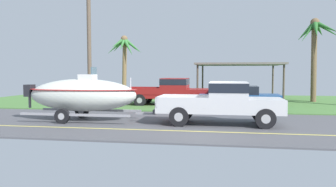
{
  "coord_description": "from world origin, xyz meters",
  "views": [
    {
      "loc": [
        0.97,
        -14.23,
        2.23
      ],
      "look_at": [
        -1.66,
        1.08,
        1.22
      ],
      "focal_mm": 35.83,
      "sensor_mm": 36.0,
      "label": 1
    }
  ],
  "objects_px": {
    "boat_on_trailer": "(82,95)",
    "palm_tree_near_left": "(315,39)",
    "parked_sedan_near": "(238,98)",
    "palm_tree_mid": "(125,51)",
    "utility_pole": "(89,38)",
    "pickup_truck_towing": "(227,101)",
    "carport_awning": "(238,65)",
    "parked_pickup_background": "(174,90)"
  },
  "relations": [
    {
      "from": "pickup_truck_towing",
      "to": "boat_on_trailer",
      "type": "distance_m",
      "value": 6.54
    },
    {
      "from": "palm_tree_mid",
      "to": "utility_pole",
      "type": "relative_size",
      "value": 0.65
    },
    {
      "from": "parked_pickup_background",
      "to": "parked_sedan_near",
      "type": "height_order",
      "value": "parked_pickup_background"
    },
    {
      "from": "boat_on_trailer",
      "to": "palm_tree_mid",
      "type": "relative_size",
      "value": 1.17
    },
    {
      "from": "pickup_truck_towing",
      "to": "palm_tree_near_left",
      "type": "distance_m",
      "value": 13.51
    },
    {
      "from": "boat_on_trailer",
      "to": "carport_awning",
      "type": "height_order",
      "value": "carport_awning"
    },
    {
      "from": "palm_tree_mid",
      "to": "pickup_truck_towing",
      "type": "bearing_deg",
      "value": -57.0
    },
    {
      "from": "parked_sedan_near",
      "to": "parked_pickup_background",
      "type": "bearing_deg",
      "value": 165.26
    },
    {
      "from": "parked_pickup_background",
      "to": "utility_pole",
      "type": "xyz_separation_m",
      "value": [
        -4.71,
        -2.79,
        3.21
      ]
    },
    {
      "from": "palm_tree_near_left",
      "to": "parked_sedan_near",
      "type": "bearing_deg",
      "value": -137.29
    },
    {
      "from": "palm_tree_near_left",
      "to": "utility_pole",
      "type": "distance_m",
      "value": 15.9
    },
    {
      "from": "carport_awning",
      "to": "palm_tree_mid",
      "type": "bearing_deg",
      "value": 175.3
    },
    {
      "from": "utility_pole",
      "to": "palm_tree_mid",
      "type": "bearing_deg",
      "value": 93.01
    },
    {
      "from": "parked_sedan_near",
      "to": "palm_tree_near_left",
      "type": "relative_size",
      "value": 0.78
    },
    {
      "from": "parked_sedan_near",
      "to": "utility_pole",
      "type": "height_order",
      "value": "utility_pole"
    },
    {
      "from": "boat_on_trailer",
      "to": "palm_tree_near_left",
      "type": "bearing_deg",
      "value": 41.83
    },
    {
      "from": "boat_on_trailer",
      "to": "parked_pickup_background",
      "type": "bearing_deg",
      "value": 66.83
    },
    {
      "from": "boat_on_trailer",
      "to": "palm_tree_near_left",
      "type": "xyz_separation_m",
      "value": [
        12.77,
        11.43,
        3.44
      ]
    },
    {
      "from": "pickup_truck_towing",
      "to": "boat_on_trailer",
      "type": "bearing_deg",
      "value": 180.0
    },
    {
      "from": "boat_on_trailer",
      "to": "palm_tree_near_left",
      "type": "relative_size",
      "value": 1.02
    },
    {
      "from": "parked_sedan_near",
      "to": "boat_on_trailer",
      "type": "bearing_deg",
      "value": -138.87
    },
    {
      "from": "palm_tree_near_left",
      "to": "palm_tree_mid",
      "type": "xyz_separation_m",
      "value": [
        -14.78,
        1.74,
        -0.64
      ]
    },
    {
      "from": "boat_on_trailer",
      "to": "parked_sedan_near",
      "type": "relative_size",
      "value": 1.31
    },
    {
      "from": "boat_on_trailer",
      "to": "carport_awning",
      "type": "distance_m",
      "value": 14.54
    },
    {
      "from": "parked_pickup_background",
      "to": "utility_pole",
      "type": "bearing_deg",
      "value": -149.39
    },
    {
      "from": "pickup_truck_towing",
      "to": "carport_awning",
      "type": "xyz_separation_m",
      "value": [
        0.9,
        12.39,
        1.75
      ]
    },
    {
      "from": "palm_tree_near_left",
      "to": "carport_awning",
      "type": "bearing_deg",
      "value": 169.82
    },
    {
      "from": "parked_sedan_near",
      "to": "utility_pole",
      "type": "distance_m",
      "value": 9.61
    },
    {
      "from": "parked_sedan_near",
      "to": "carport_awning",
      "type": "relative_size",
      "value": 0.74
    },
    {
      "from": "pickup_truck_towing",
      "to": "boat_on_trailer",
      "type": "relative_size",
      "value": 0.87
    },
    {
      "from": "palm_tree_mid",
      "to": "palm_tree_near_left",
      "type": "bearing_deg",
      "value": -6.7
    },
    {
      "from": "pickup_truck_towing",
      "to": "palm_tree_near_left",
      "type": "height_order",
      "value": "palm_tree_near_left"
    },
    {
      "from": "palm_tree_near_left",
      "to": "parked_pickup_background",
      "type": "bearing_deg",
      "value": -157.05
    },
    {
      "from": "parked_sedan_near",
      "to": "palm_tree_mid",
      "type": "xyz_separation_m",
      "value": [
        -9.21,
        6.88,
        3.3
      ]
    },
    {
      "from": "carport_awning",
      "to": "palm_tree_near_left",
      "type": "xyz_separation_m",
      "value": [
        5.33,
        -0.96,
        1.86
      ]
    },
    {
      "from": "parked_pickup_background",
      "to": "palm_tree_mid",
      "type": "height_order",
      "value": "palm_tree_mid"
    },
    {
      "from": "boat_on_trailer",
      "to": "parked_pickup_background",
      "type": "relative_size",
      "value": 1.07
    },
    {
      "from": "parked_sedan_near",
      "to": "utility_pole",
      "type": "bearing_deg",
      "value": -168.9
    },
    {
      "from": "boat_on_trailer",
      "to": "parked_pickup_background",
      "type": "height_order",
      "value": "boat_on_trailer"
    },
    {
      "from": "boat_on_trailer",
      "to": "utility_pole",
      "type": "height_order",
      "value": "utility_pole"
    },
    {
      "from": "parked_pickup_background",
      "to": "palm_tree_mid",
      "type": "relative_size",
      "value": 1.1
    },
    {
      "from": "pickup_truck_towing",
      "to": "utility_pole",
      "type": "height_order",
      "value": "utility_pole"
    }
  ]
}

